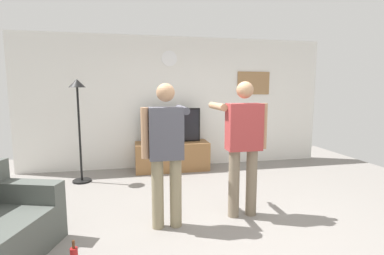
% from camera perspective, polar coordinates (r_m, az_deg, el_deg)
% --- Properties ---
extents(ground_plane, '(8.40, 8.40, 0.00)m').
position_cam_1_polar(ground_plane, '(3.58, 5.03, -19.49)').
color(ground_plane, gray).
extents(back_wall, '(6.40, 0.10, 2.70)m').
position_cam_1_polar(back_wall, '(6.08, -2.90, 4.96)').
color(back_wall, silver).
rests_on(back_wall, ground_plane).
extents(tv_stand, '(1.47, 0.58, 0.57)m').
position_cam_1_polar(tv_stand, '(5.86, -3.98, -5.69)').
color(tv_stand, olive).
rests_on(tv_stand, ground_plane).
extents(television, '(1.17, 0.07, 0.68)m').
position_cam_1_polar(television, '(5.79, -4.10, 0.45)').
color(television, black).
rests_on(television, tv_stand).
extents(wall_clock, '(0.31, 0.03, 0.31)m').
position_cam_1_polar(wall_clock, '(6.02, -4.55, 13.51)').
color(wall_clock, white).
extents(framed_picture, '(0.74, 0.04, 0.49)m').
position_cam_1_polar(framed_picture, '(6.50, 12.10, 8.63)').
color(framed_picture, '#997047').
extents(floor_lamp, '(0.32, 0.32, 1.80)m').
position_cam_1_polar(floor_lamp, '(5.31, -21.68, 3.40)').
color(floor_lamp, black).
rests_on(floor_lamp, ground_plane).
extents(person_standing_nearer_lamp, '(0.57, 0.78, 1.70)m').
position_cam_1_polar(person_standing_nearer_lamp, '(3.34, -5.18, -4.05)').
color(person_standing_nearer_lamp, gray).
rests_on(person_standing_nearer_lamp, ground_plane).
extents(person_standing_nearer_couch, '(0.61, 0.78, 1.73)m').
position_cam_1_polar(person_standing_nearer_couch, '(3.68, 10.17, -2.60)').
color(person_standing_nearer_couch, '#7A6B56').
rests_on(person_standing_nearer_couch, ground_plane).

